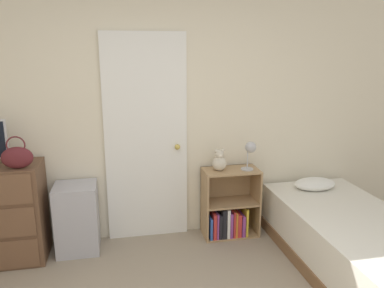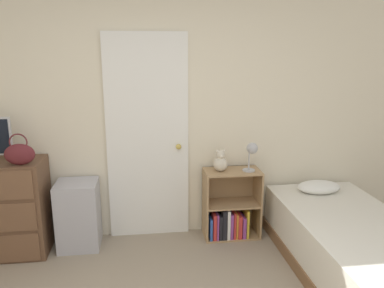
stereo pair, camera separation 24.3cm
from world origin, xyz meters
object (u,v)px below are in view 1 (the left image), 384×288
at_px(bed, 352,241).
at_px(bookshelf, 228,211).
at_px(desk_lamp, 250,150).
at_px(teddy_bear, 219,161).
at_px(storage_bin, 77,218).
at_px(handbag, 17,157).

bearing_deg(bed, bookshelf, 138.41).
xyz_separation_m(desk_lamp, bed, (0.70, -0.76, -0.68)).
relative_size(desk_lamp, bed, 0.15).
bearing_deg(desk_lamp, teddy_bear, 171.47).
distance_m(storage_bin, bed, 2.53).
bearing_deg(bookshelf, storage_bin, -179.23).
height_order(storage_bin, bed, storage_bin).
bearing_deg(desk_lamp, handbag, -175.98).
distance_m(teddy_bear, bed, 1.40).
height_order(handbag, desk_lamp, handbag).
height_order(handbag, bed, handbag).
relative_size(handbag, bed, 0.15).
bearing_deg(bookshelf, handbag, -174.36).
bearing_deg(bed, handbag, 167.87).
bearing_deg(bed, storage_bin, 162.06).
bearing_deg(handbag, storage_bin, 21.85).
distance_m(bookshelf, teddy_bear, 0.56).
height_order(teddy_bear, desk_lamp, desk_lamp).
bearing_deg(teddy_bear, storage_bin, -178.99).
xyz_separation_m(handbag, bed, (2.83, -0.61, -0.77)).
distance_m(handbag, teddy_bear, 1.85).
xyz_separation_m(bookshelf, desk_lamp, (0.20, -0.04, 0.66)).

